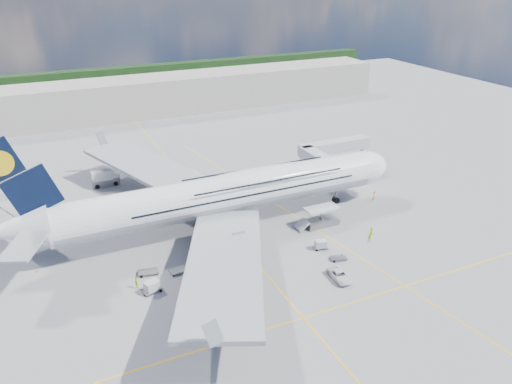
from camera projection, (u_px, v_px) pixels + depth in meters
name	position (u px, v px, depth m)	size (l,w,h in m)	color
ground	(246.00, 251.00, 87.36)	(300.00, 300.00, 0.00)	gray
taxi_line_main	(246.00, 251.00, 87.36)	(0.25, 220.00, 0.01)	yellow
taxi_line_cross	(303.00, 318.00, 70.85)	(120.00, 0.25, 0.01)	yellow
taxi_line_diag	(290.00, 213.00, 100.98)	(0.25, 100.00, 0.01)	yellow
airliner	(226.00, 194.00, 92.87)	(77.26, 79.15, 23.71)	white
jet_bridge	(329.00, 153.00, 113.22)	(18.80, 12.10, 8.50)	#B7B7BC
cargo_loader	(320.00, 219.00, 95.67)	(8.53, 3.20, 3.67)	silver
terminal	(129.00, 98.00, 163.28)	(180.00, 16.00, 12.00)	#B2AD9E
tree_line	(200.00, 70.00, 216.57)	(160.00, 6.00, 8.00)	#193814
dolly_row_a	(191.00, 303.00, 72.51)	(2.99, 2.05, 1.73)	gray
dolly_row_b	(148.00, 272.00, 80.83)	(3.58, 2.39, 0.48)	gray
dolly_row_c	(180.00, 270.00, 81.37)	(3.55, 2.13, 0.50)	gray
dolly_back	(152.00, 287.00, 76.08)	(3.25, 2.43, 1.84)	gray
dolly_nose_far	(321.00, 244.00, 87.77)	(2.82, 1.98, 1.62)	gray
dolly_nose_near	(338.00, 258.00, 84.77)	(3.11, 2.33, 0.41)	gray
baggage_tug	(195.00, 293.00, 74.86)	(2.93, 1.71, 1.72)	silver
catering_truck_inner	(189.00, 184.00, 108.81)	(8.30, 5.82, 4.57)	gray
catering_truck_outer	(105.00, 178.00, 112.73)	(6.17, 2.44, 3.69)	gray
service_van	(339.00, 275.00, 79.29)	(2.35, 5.10, 1.42)	white
crew_nose	(374.00, 197.00, 105.47)	(0.68, 0.45, 1.86)	#B0DA17
crew_loader	(370.00, 238.00, 89.73)	(0.85, 0.66, 1.74)	#A1DF17
crew_wing	(136.00, 282.00, 77.11)	(1.13, 0.47, 1.92)	#D5FF1A
crew_van	(372.00, 231.00, 92.39)	(0.81, 0.53, 1.66)	#99F019
crew_tug	(253.00, 300.00, 73.05)	(1.23, 0.70, 1.90)	#BAFB1A
cone_nose	(375.00, 192.00, 109.68)	(0.40, 0.40, 0.51)	#EB5A0C
cone_wing_left_inner	(173.00, 194.00, 108.82)	(0.39, 0.39, 0.49)	#EB5A0C
cone_wing_left_outer	(96.00, 183.00, 114.10)	(0.39, 0.39, 0.49)	#EB5A0C
cone_wing_right_inner	(207.00, 291.00, 76.16)	(0.44, 0.44, 0.56)	#EB5A0C
cone_wing_right_outer	(214.00, 301.00, 73.99)	(0.50, 0.50, 0.64)	#EB5A0C
cone_tail	(37.00, 271.00, 81.25)	(0.38, 0.38, 0.49)	#EB5A0C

